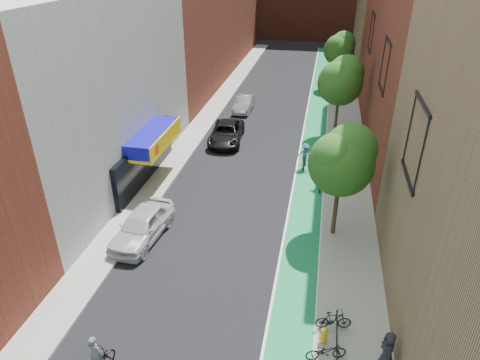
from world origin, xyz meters
The scene contains 17 objects.
bike_lane centered at (4.00, 26.00, 0.01)m, with size 2.00×68.00×0.01m, color #13703D.
sidewalk_left centered at (-6.00, 26.00, 0.07)m, with size 2.00×68.00×0.15m, color gray.
sidewalk_right centered at (6.50, 26.00, 0.07)m, with size 3.00×68.00×0.15m, color gray.
building_left_white centered at (-11.00, 14.00, 6.00)m, with size 8.00×20.00×12.00m, color silver.
tree_near centered at (5.65, 10.02, 4.66)m, with size 3.40×3.36×6.42m.
tree_mid centered at (5.65, 24.02, 4.89)m, with size 3.55×3.53×6.74m.
tree_far centered at (5.65, 38.02, 4.50)m, with size 3.30×3.25×6.21m.
parked_car_white centered at (-4.49, 7.65, 0.84)m, with size 1.97×4.91×1.67m, color silver.
parked_car_black centered at (-3.00, 21.36, 0.75)m, with size 2.48×5.38×1.50m, color black.
parked_car_silver centered at (-3.00, 29.02, 0.70)m, with size 1.49×4.28×1.41m, color #92949A.
cyclist_lane_near centered at (4.67, 17.55, 0.91)m, with size 0.96×1.67×2.09m.
cyclist_lane_mid centered at (4.70, 15.08, 0.70)m, with size 0.94×1.76×1.92m.
cyclist_lane_far centered at (3.52, 17.71, 0.85)m, with size 1.06×1.71×1.94m.
parked_bike_mid centered at (5.66, 3.15, 0.60)m, with size 0.42×1.49×0.90m, color black.
parked_bike_far centered at (5.40, 1.57, 0.57)m, with size 0.55×1.58×0.83m, color black.
pedestrian centered at (7.60, 1.74, 0.96)m, with size 0.79×0.51×1.62m, color black.
fire_hydrant centered at (5.30, 2.34, 0.56)m, with size 0.27×0.27×0.78m.
Camera 1 is at (4.38, -9.90, 14.00)m, focal length 32.00 mm.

